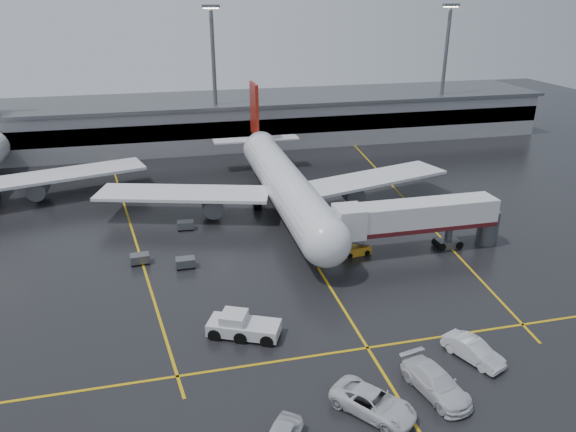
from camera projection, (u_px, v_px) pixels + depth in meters
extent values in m
plane|color=black|center=(300.00, 239.00, 64.51)|extent=(220.00, 220.00, 0.00)
cube|color=gold|center=(300.00, 239.00, 64.51)|extent=(0.25, 90.00, 0.02)
cube|color=gold|center=(367.00, 348.00, 44.73)|extent=(60.00, 0.25, 0.02)
cube|color=gold|center=(130.00, 222.00, 69.21)|extent=(9.99, 69.35, 0.02)
cube|color=gold|center=(404.00, 198.00, 77.37)|extent=(7.57, 69.64, 0.02)
cube|color=gray|center=(239.00, 121.00, 106.15)|extent=(120.00, 18.00, 8.00)
cube|color=black|center=(246.00, 128.00, 98.05)|extent=(120.00, 0.40, 3.00)
cube|color=#595B60|center=(238.00, 99.00, 104.51)|extent=(122.00, 19.00, 0.60)
cylinder|color=#595B60|center=(215.00, 82.00, 96.44)|extent=(0.70, 0.70, 25.00)
cube|color=#595B60|center=(211.00, 6.00, 91.60)|extent=(3.00, 1.20, 0.50)
cube|color=#FFE5B2|center=(211.00, 8.00, 91.71)|extent=(2.60, 0.90, 0.20)
cylinder|color=#595B60|center=(444.00, 74.00, 106.10)|extent=(0.70, 0.70, 25.00)
cube|color=#595B60|center=(451.00, 5.00, 101.26)|extent=(3.00, 1.20, 0.50)
cube|color=#FFE5B2|center=(451.00, 7.00, 101.38)|extent=(2.60, 0.90, 0.20)
cylinder|color=silver|center=(285.00, 185.00, 70.11)|extent=(5.20, 36.00, 5.20)
sphere|color=silver|center=(326.00, 242.00, 53.92)|extent=(5.20, 5.20, 5.20)
cone|color=silver|center=(256.00, 141.00, 88.76)|extent=(4.94, 8.00, 4.94)
cube|color=maroon|center=(254.00, 110.00, 87.79)|extent=(0.50, 5.50, 8.50)
cube|color=silver|center=(256.00, 139.00, 88.68)|extent=(14.00, 3.00, 0.25)
cube|color=silver|center=(183.00, 193.00, 69.42)|extent=(22.80, 11.83, 0.40)
cube|color=silver|center=(373.00, 178.00, 75.00)|extent=(22.80, 11.83, 0.40)
cylinder|color=#595B60|center=(212.00, 204.00, 69.80)|extent=(2.60, 4.50, 2.60)
cylinder|color=#595B60|center=(351.00, 192.00, 73.88)|extent=(2.60, 4.50, 2.60)
cylinder|color=#595B60|center=(317.00, 257.00, 57.84)|extent=(0.56, 0.56, 2.00)
cylinder|color=#595B60|center=(257.00, 202.00, 73.34)|extent=(0.56, 0.56, 2.00)
cylinder|color=#595B60|center=(303.00, 198.00, 74.71)|extent=(0.56, 0.56, 2.00)
cylinder|color=black|center=(317.00, 262.00, 58.05)|extent=(0.40, 1.10, 1.10)
cylinder|color=black|center=(257.00, 205.00, 73.51)|extent=(1.00, 1.40, 1.40)
cylinder|color=black|center=(303.00, 201.00, 74.88)|extent=(1.00, 1.40, 1.40)
cube|color=silver|center=(64.00, 174.00, 76.77)|extent=(22.80, 11.83, 0.40)
cylinder|color=#595B60|center=(38.00, 188.00, 75.65)|extent=(2.60, 4.50, 2.60)
cube|color=silver|center=(419.00, 215.00, 60.02)|extent=(18.00, 3.20, 3.00)
cube|color=#491215|center=(418.00, 226.00, 60.51)|extent=(18.00, 3.30, 0.50)
cube|color=silver|center=(349.00, 222.00, 58.26)|extent=(3.00, 3.40, 3.30)
cylinder|color=#595B60|center=(448.00, 235.00, 61.98)|extent=(0.80, 0.80, 3.00)
cube|color=#595B60|center=(447.00, 243.00, 62.38)|extent=(2.60, 1.60, 0.90)
cylinder|color=#595B60|center=(488.00, 227.00, 62.87)|extent=(2.40, 2.40, 4.00)
cylinder|color=black|center=(439.00, 244.00, 62.15)|extent=(0.90, 1.80, 0.90)
cylinder|color=black|center=(456.00, 242.00, 62.62)|extent=(0.90, 1.80, 0.90)
cube|color=silver|center=(244.00, 328.00, 46.08)|extent=(6.58, 4.77, 1.05)
cube|color=silver|center=(234.00, 318.00, 45.90)|extent=(2.78, 2.78, 0.87)
cube|color=black|center=(234.00, 318.00, 45.90)|extent=(2.50, 2.50, 0.79)
cylinder|color=black|center=(219.00, 328.00, 46.60)|extent=(2.12, 2.85, 1.14)
cylinder|color=black|center=(244.00, 331.00, 46.20)|extent=(2.12, 2.85, 1.14)
cylinder|color=black|center=(270.00, 334.00, 45.79)|extent=(2.12, 2.85, 1.14)
cube|color=orange|center=(356.00, 250.00, 60.64)|extent=(3.36, 1.71, 0.99)
cube|color=#595B60|center=(356.00, 243.00, 60.28)|extent=(3.18, 1.16, 1.13)
cylinder|color=black|center=(347.00, 253.00, 60.38)|extent=(0.80, 1.59, 0.63)
cylinder|color=black|center=(364.00, 251.00, 61.06)|extent=(0.80, 1.59, 0.63)
imported|color=silver|center=(373.00, 403.00, 37.52)|extent=(6.00, 6.54, 1.70)
imported|color=silver|center=(436.00, 382.00, 39.40)|extent=(3.76, 6.62, 1.81)
imported|color=silver|center=(473.00, 350.00, 43.05)|extent=(3.61, 5.40, 1.68)
cube|color=#595B60|center=(185.00, 262.00, 57.62)|extent=(2.02, 1.33, 0.90)
cylinder|color=black|center=(178.00, 269.00, 57.17)|extent=(0.40, 0.20, 0.40)
cylinder|color=black|center=(194.00, 267.00, 57.53)|extent=(0.40, 0.20, 0.40)
cylinder|color=black|center=(178.00, 265.00, 58.06)|extent=(0.40, 0.20, 0.40)
cylinder|color=black|center=(193.00, 263.00, 58.42)|extent=(0.40, 0.20, 0.40)
cube|color=#595B60|center=(140.00, 258.00, 58.44)|extent=(2.10, 1.47, 0.90)
cylinder|color=black|center=(133.00, 265.00, 57.95)|extent=(0.40, 0.20, 0.40)
cylinder|color=black|center=(148.00, 263.00, 58.42)|extent=(0.40, 0.20, 0.40)
cylinder|color=black|center=(132.00, 261.00, 58.83)|extent=(0.40, 0.20, 0.40)
cylinder|color=black|center=(147.00, 259.00, 59.30)|extent=(0.40, 0.20, 0.40)
cube|color=#595B60|center=(185.00, 225.00, 66.93)|extent=(2.08, 1.42, 0.90)
cylinder|color=black|center=(179.00, 230.00, 66.53)|extent=(0.40, 0.20, 0.40)
cylinder|color=black|center=(192.00, 229.00, 66.78)|extent=(0.40, 0.20, 0.40)
cylinder|color=black|center=(179.00, 227.00, 67.44)|extent=(0.40, 0.20, 0.40)
cylinder|color=black|center=(192.00, 226.00, 67.69)|extent=(0.40, 0.20, 0.40)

